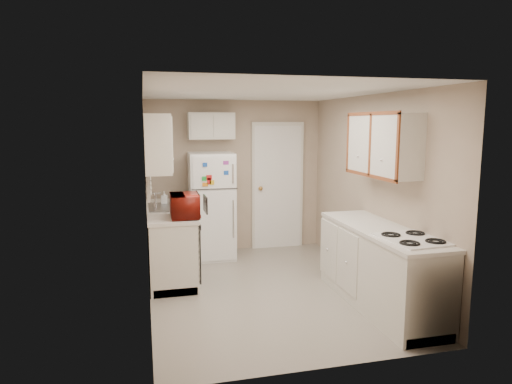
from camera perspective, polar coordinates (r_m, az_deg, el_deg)
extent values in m
plane|color=#B0A79D|center=(5.79, 1.21, -12.06)|extent=(3.80, 3.80, 0.00)
plane|color=white|center=(5.43, 1.30, 12.37)|extent=(3.80, 3.80, 0.00)
plane|color=#BAA591|center=(5.30, -13.53, -0.80)|extent=(3.80, 3.80, 0.00)
plane|color=#BAA591|center=(6.00, 14.27, 0.26)|extent=(3.80, 3.80, 0.00)
plane|color=#BAA591|center=(7.32, -2.63, 1.99)|extent=(2.80, 2.80, 0.00)
plane|color=#BAA591|center=(3.72, 8.94, -4.65)|extent=(2.80, 2.80, 0.00)
cube|color=silver|center=(6.34, -10.64, -6.09)|extent=(0.60, 1.80, 0.90)
cube|color=black|center=(5.78, -7.40, -7.07)|extent=(0.03, 0.58, 0.72)
cube|color=gray|center=(6.40, -10.82, -2.20)|extent=(0.54, 0.74, 0.16)
imported|color=maroon|center=(5.65, -8.87, -1.62)|extent=(0.51, 0.29, 0.34)
imported|color=silver|center=(6.62, -11.41, -0.62)|extent=(0.09, 0.09, 0.18)
cube|color=silver|center=(6.30, -13.38, 4.34)|extent=(0.10, 0.98, 1.08)
cube|color=silver|center=(5.46, -12.19, 5.85)|extent=(0.30, 0.45, 0.70)
cube|color=white|center=(6.94, -5.56, -1.73)|extent=(0.68, 0.66, 1.61)
cube|color=silver|center=(7.05, -5.66, 8.22)|extent=(0.70, 0.30, 0.40)
cube|color=white|center=(7.47, 2.71, 0.73)|extent=(0.86, 0.06, 2.08)
cube|color=silver|center=(5.34, 15.17, -9.08)|extent=(0.60, 2.00, 0.90)
cube|color=white|center=(4.94, 18.69, -11.32)|extent=(0.58, 0.70, 0.80)
cube|color=silver|center=(5.43, 15.59, 5.72)|extent=(0.30, 1.20, 0.70)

